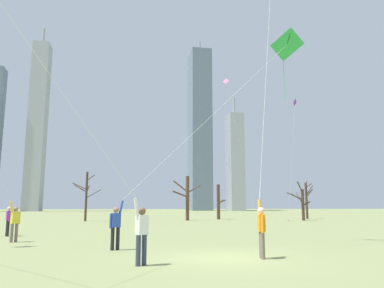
{
  "coord_description": "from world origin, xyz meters",
  "views": [
    {
      "loc": [
        -3.36,
        -12.14,
        1.65
      ],
      "look_at": [
        0.0,
        6.0,
        4.71
      ],
      "focal_mm": 35.13,
      "sensor_mm": 36.0,
      "label": 1
    }
  ],
  "objects": [
    {
      "name": "ground_plane",
      "position": [
        0.0,
        0.0,
        0.0
      ],
      "size": [
        400.0,
        400.0,
        0.0
      ],
      "primitive_type": "plane",
      "color": "#848E56"
    },
    {
      "name": "kite_flyer_midfield_left_orange",
      "position": [
        -3.57,
        -1.69,
        2.08
      ],
      "size": [
        6.51,
        4.55,
        9.8
      ],
      "color": "#33384C",
      "rests_on": "ground"
    },
    {
      "name": "kite_flyer_foreground_right_blue",
      "position": [
        1.71,
        0.64,
        3.82
      ],
      "size": [
        3.49,
        5.47,
        14.68
      ],
      "color": "#726656",
      "rests_on": "ground"
    },
    {
      "name": "kite_flyer_midfield_center_white",
      "position": [
        -8.75,
        6.55,
        2.07
      ],
      "size": [
        4.61,
        3.44,
        10.25
      ],
      "color": "#726656",
      "rests_on": "ground"
    },
    {
      "name": "kite_flyer_foreground_left_green",
      "position": [
        -1.39,
        3.2,
        3.26
      ],
      "size": [
        8.98,
        1.8,
        10.23
      ],
      "color": "black",
      "rests_on": "ground"
    },
    {
      "name": "bystander_watching_nearby",
      "position": [
        -9.57,
        10.72,
        0.9
      ],
      "size": [
        0.33,
        0.46,
        1.62
      ],
      "color": "black",
      "rests_on": "ground"
    },
    {
      "name": "distant_kite_low_near_trees_pink",
      "position": [
        7.89,
        25.92,
        13.13
      ],
      "size": [
        3.07,
        1.64,
        15.58
      ],
      "color": "pink",
      "rests_on": "ground"
    },
    {
      "name": "distant_kite_drifting_left_purple",
      "position": [
        19.15,
        33.61,
        14.29
      ],
      "size": [
        4.24,
        5.03,
        16.16
      ],
      "color": "purple",
      "rests_on": "ground"
    },
    {
      "name": "bare_tree_left_of_center",
      "position": [
        4.19,
        32.05,
        2.75
      ],
      "size": [
        3.71,
        1.7,
        5.18
      ],
      "color": "#4C3828",
      "rests_on": "ground"
    },
    {
      "name": "bare_tree_center",
      "position": [
        20.55,
        34.04,
        2.64
      ],
      "size": [
        1.55,
        2.99,
        5.06
      ],
      "color": "#423326",
      "rests_on": "ground"
    },
    {
      "name": "bare_tree_leftmost",
      "position": [
        17.41,
        29.22,
        2.08
      ],
      "size": [
        2.91,
        2.44,
        4.53
      ],
      "color": "#423326",
      "rests_on": "ground"
    },
    {
      "name": "bare_tree_right_of_center",
      "position": [
        -7.32,
        31.55,
        2.93
      ],
      "size": [
        3.22,
        2.57,
        5.46
      ],
      "color": "#423326",
      "rests_on": "ground"
    },
    {
      "name": "bare_tree_far_right_edge",
      "position": [
        8.71,
        34.51,
        2.22
      ],
      "size": [
        1.15,
        2.97,
        4.37
      ],
      "color": "#423326",
      "rests_on": "ground"
    },
    {
      "name": "skyline_squat_block",
      "position": [
        25.35,
        126.22,
        30.9
      ],
      "size": [
        7.59,
        10.66,
        66.58
      ],
      "color": "slate",
      "rests_on": "ground"
    },
    {
      "name": "skyline_slender_spire",
      "position": [
        36.44,
        117.43,
        17.48
      ],
      "size": [
        5.12,
        7.97,
        41.46
      ],
      "color": "#9EA3AD",
      "rests_on": "ground"
    },
    {
      "name": "skyline_short_annex",
      "position": [
        -31.95,
        118.34,
        28.6
      ],
      "size": [
        5.38,
        6.56,
        63.05
      ],
      "color": "#9EA3AD",
      "rests_on": "ground"
    }
  ]
}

